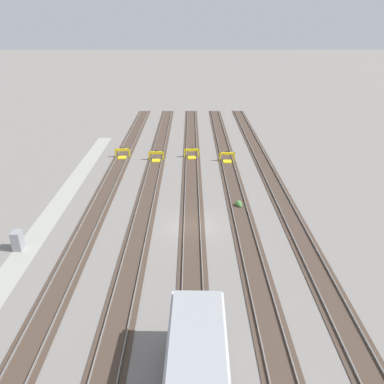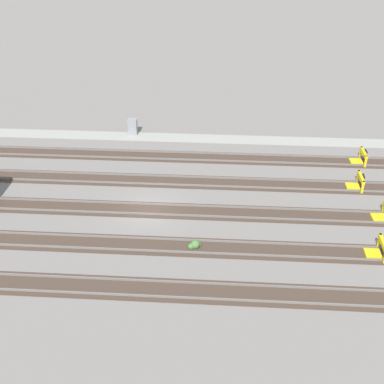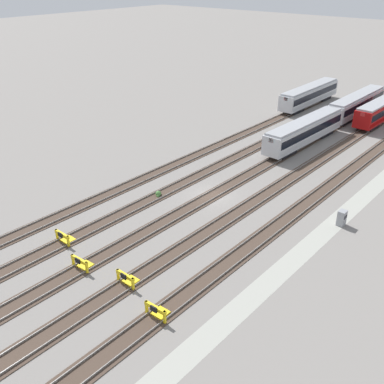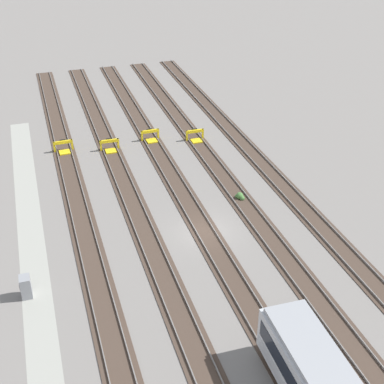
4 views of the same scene
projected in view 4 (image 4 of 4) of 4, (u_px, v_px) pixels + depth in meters
name	position (u px, v px, depth m)	size (l,w,h in m)	color
ground_plane	(205.00, 232.00, 42.73)	(400.00, 400.00, 0.00)	gray
service_walkway	(34.00, 263.00, 39.24)	(54.00, 2.00, 0.01)	#9E9E93
rail_track_nearest	(90.00, 253.00, 40.30)	(90.00, 2.23, 0.21)	#47382D
rail_track_near_inner	(149.00, 242.00, 41.51)	(90.00, 2.24, 0.21)	#47382D
rail_track_middle	(205.00, 231.00, 42.71)	(90.00, 2.24, 0.21)	#47382D
rail_track_far_inner	(258.00, 222.00, 43.91)	(90.00, 2.23, 0.21)	#47382D
rail_track_farthest	(308.00, 212.00, 45.11)	(90.00, 2.23, 0.21)	#47382D
bumper_stop_nearest_track	(64.00, 147.00, 54.85)	(1.38, 2.01, 1.22)	yellow
bumper_stop_near_inner_track	(110.00, 146.00, 55.10)	(1.34, 2.00, 1.22)	yellow
bumper_stop_middle_track	(151.00, 136.00, 57.21)	(1.38, 2.01, 1.22)	yellow
bumper_stop_far_inner_track	(196.00, 136.00, 57.21)	(1.34, 2.00, 1.22)	yellow
electrical_cabinet	(26.00, 287.00, 35.79)	(0.90, 0.73, 1.60)	gray
weed_clump	(240.00, 196.00, 47.00)	(0.92, 0.70, 0.64)	#4C7F3D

